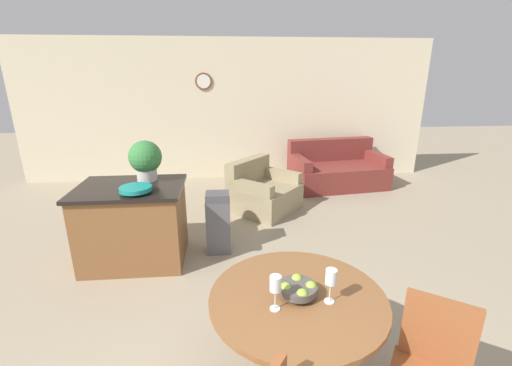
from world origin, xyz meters
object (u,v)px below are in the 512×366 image
(kitchen_island, at_px, (134,224))
(couch, at_px, (336,170))
(wine_glass_left, at_px, (275,285))
(armchair, at_px, (263,193))
(wine_glass_right, at_px, (331,278))
(trash_bin, at_px, (218,223))
(dining_table, at_px, (297,318))
(teal_bowl, at_px, (136,189))
(potted_plant, at_px, (145,159))
(fruit_bowl, at_px, (298,288))

(kitchen_island, bearing_deg, couch, 38.17)
(wine_glass_left, xyz_separation_m, armchair, (0.30, 3.32, -0.63))
(wine_glass_right, height_order, trash_bin, wine_glass_right)
(wine_glass_right, height_order, couch, wine_glass_right)
(dining_table, relative_size, kitchen_island, 0.98)
(kitchen_island, distance_m, armchair, 2.13)
(wine_glass_left, bearing_deg, wine_glass_right, 6.29)
(teal_bowl, height_order, armchair, teal_bowl)
(trash_bin, bearing_deg, wine_glass_left, -79.59)
(dining_table, distance_m, wine_glass_left, 0.39)
(potted_plant, xyz_separation_m, armchair, (1.47, 1.17, -0.88))
(kitchen_island, xyz_separation_m, teal_bowl, (0.13, -0.23, 0.49))
(fruit_bowl, distance_m, potted_plant, 2.46)
(dining_table, height_order, fruit_bowl, fruit_bowl)
(wine_glass_left, bearing_deg, teal_bowl, 124.86)
(wine_glass_left, relative_size, couch, 0.12)
(fruit_bowl, bearing_deg, wine_glass_left, -145.69)
(dining_table, distance_m, wine_glass_right, 0.39)
(fruit_bowl, distance_m, wine_glass_left, 0.23)
(dining_table, bearing_deg, armchair, 87.58)
(potted_plant, bearing_deg, fruit_bowl, -56.87)
(dining_table, xyz_separation_m, wine_glass_right, (0.18, -0.07, 0.33))
(wine_glass_right, xyz_separation_m, kitchen_island, (-1.66, 1.91, -0.45))
(potted_plant, xyz_separation_m, trash_bin, (0.79, -0.09, -0.78))
(dining_table, relative_size, armchair, 0.89)
(wine_glass_left, distance_m, trash_bin, 2.16)
(wine_glass_right, distance_m, kitchen_island, 2.57)
(teal_bowl, bearing_deg, kitchen_island, 119.07)
(wine_glass_left, xyz_separation_m, wine_glass_right, (0.34, 0.04, 0.00))
(wine_glass_left, bearing_deg, potted_plant, 118.53)
(wine_glass_left, height_order, couch, wine_glass_left)
(fruit_bowl, xyz_separation_m, wine_glass_right, (0.18, -0.07, 0.11))
(kitchen_island, distance_m, potted_plant, 0.74)
(trash_bin, bearing_deg, kitchen_island, -173.13)
(trash_bin, bearing_deg, dining_table, -74.52)
(fruit_bowl, distance_m, teal_bowl, 2.11)
(fruit_bowl, distance_m, trash_bin, 2.06)
(wine_glass_right, xyz_separation_m, armchair, (-0.05, 3.28, -0.63))
(fruit_bowl, bearing_deg, kitchen_island, 129.00)
(wine_glass_right, distance_m, trash_bin, 2.21)
(dining_table, bearing_deg, teal_bowl, 130.21)
(dining_table, height_order, kitchen_island, kitchen_island)
(couch, distance_m, armchair, 1.89)
(fruit_bowl, relative_size, kitchen_island, 0.21)
(wine_glass_left, distance_m, armchair, 3.39)
(wine_glass_left, distance_m, potted_plant, 2.46)
(dining_table, distance_m, fruit_bowl, 0.22)
(kitchen_island, relative_size, couch, 0.63)
(trash_bin, xyz_separation_m, armchair, (0.67, 1.26, -0.10))
(trash_bin, bearing_deg, armchair, 61.87)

